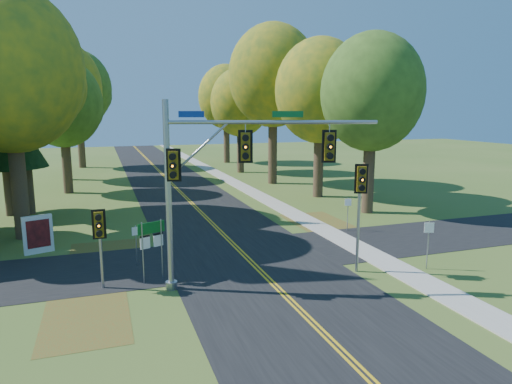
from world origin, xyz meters
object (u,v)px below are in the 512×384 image
object	(u,v)px
traffic_mast	(221,170)
route_sign_cluster	(152,239)
east_signal_pole	(361,191)
info_kiosk	(38,234)

from	to	relation	value
traffic_mast	route_sign_cluster	size ratio (longest dim) A/B	3.04
traffic_mast	east_signal_pole	world-z (taller)	traffic_mast
east_signal_pole	route_sign_cluster	world-z (taller)	east_signal_pole
route_sign_cluster	info_kiosk	distance (m)	7.92
route_sign_cluster	info_kiosk	world-z (taller)	route_sign_cluster
traffic_mast	info_kiosk	distance (m)	11.72
east_signal_pole	info_kiosk	distance (m)	16.45
east_signal_pole	info_kiosk	bearing A→B (deg)	172.45
route_sign_cluster	info_kiosk	bearing A→B (deg)	109.44
traffic_mast	route_sign_cluster	xyz separation A→B (m)	(-2.61, 1.87, -3.09)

